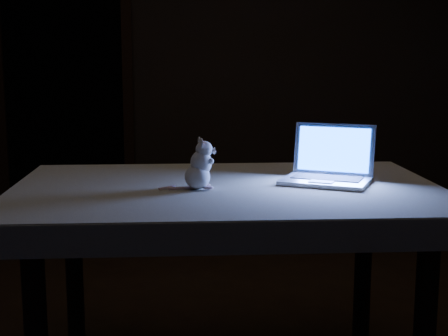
{
  "coord_description": "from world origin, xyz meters",
  "views": [
    {
      "loc": [
        -0.28,
        -2.65,
        1.23
      ],
      "look_at": [
        -0.1,
        -0.39,
        0.85
      ],
      "focal_mm": 52.0,
      "sensor_mm": 36.0,
      "label": 1
    }
  ],
  "objects": [
    {
      "name": "laptop",
      "position": [
        0.28,
        -0.34,
        0.89
      ],
      "size": [
        0.4,
        0.38,
        0.21
      ],
      "primitive_type": null,
      "rotation": [
        0.0,
        0.0,
        -0.47
      ],
      "color": "#B2B2B6",
      "rests_on": "tablecloth"
    },
    {
      "name": "doorway",
      "position": [
        -1.1,
        2.5,
        1.06
      ],
      "size": [
        1.06,
        0.36,
        2.13
      ],
      "primitive_type": null,
      "color": "black",
      "rests_on": "back_wall"
    },
    {
      "name": "table",
      "position": [
        -0.08,
        -0.36,
        0.39
      ],
      "size": [
        1.46,
        0.95,
        0.77
      ],
      "primitive_type": null,
      "rotation": [
        0.0,
        0.0,
        -0.02
      ],
      "color": "black",
      "rests_on": "floor"
    },
    {
      "name": "back_wall",
      "position": [
        0.0,
        2.5,
        1.3
      ],
      "size": [
        4.5,
        0.04,
        2.6
      ],
      "primitive_type": "cube",
      "color": "black",
      "rests_on": "ground"
    },
    {
      "name": "tablecloth",
      "position": [
        -0.1,
        -0.4,
        0.73
      ],
      "size": [
        1.73,
        1.34,
        0.1
      ],
      "primitive_type": null,
      "rotation": [
        0.0,
        0.0,
        -0.23
      ],
      "color": "beige",
      "rests_on": "table"
    },
    {
      "name": "plush_mouse",
      "position": [
        -0.19,
        -0.41,
        0.87
      ],
      "size": [
        0.15,
        0.15,
        0.18
      ],
      "primitive_type": null,
      "rotation": [
        0.0,
        0.0,
        -0.14
      ],
      "color": "silver",
      "rests_on": "tablecloth"
    }
  ]
}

